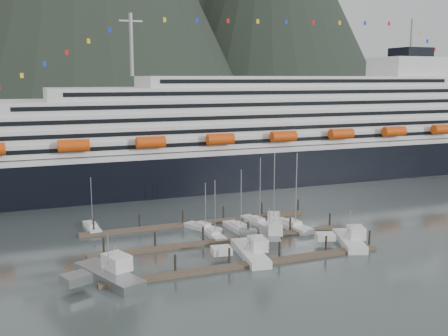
{
  "coord_description": "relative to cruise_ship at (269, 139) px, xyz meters",
  "views": [
    {
      "loc": [
        -37.75,
        -83.52,
        29.95
      ],
      "look_at": [
        3.03,
        22.0,
        10.34
      ],
      "focal_mm": 42.0,
      "sensor_mm": 36.0,
      "label": 1
    }
  ],
  "objects": [
    {
      "name": "trawler_a",
      "position": [
        -57.18,
        -63.05,
        -11.08
      ],
      "size": [
        11.69,
        14.46,
        7.75
      ],
      "rotation": [
        0.0,
        0.0,
        1.96
      ],
      "color": "gray",
      "rests_on": "ground"
    },
    {
      "name": "dock_mid",
      "position": [
        -34.95,
        -51.89,
        -11.73
      ],
      "size": [
        48.18,
        2.28,
        3.2
      ],
      "color": "#4E3F32",
      "rests_on": "ground"
    },
    {
      "name": "ground",
      "position": [
        -30.03,
        -54.94,
        -12.04
      ],
      "size": [
        1600.0,
        1600.0,
        0.0
      ],
      "primitive_type": "plane",
      "color": "#404C4C",
      "rests_on": "ground"
    },
    {
      "name": "sailboat_g",
      "position": [
        -23.58,
        -43.18,
        -11.62
      ],
      "size": [
        3.85,
        9.88,
        14.44
      ],
      "rotation": [
        0.0,
        0.0,
        1.73
      ],
      "color": "silver",
      "rests_on": "ground"
    },
    {
      "name": "sailboat_e",
      "position": [
        -56.03,
        -34.95,
        -11.65
      ],
      "size": [
        2.8,
        8.69,
        11.1
      ],
      "rotation": [
        0.0,
        0.0,
        1.64
      ],
      "color": "silver",
      "rests_on": "ground"
    },
    {
      "name": "trawler_c",
      "position": [
        -33.24,
        -60.94,
        -11.17
      ],
      "size": [
        9.59,
        13.5,
        6.71
      ],
      "rotation": [
        0.0,
        0.0,
        1.45
      ],
      "color": "silver",
      "rests_on": "ground"
    },
    {
      "name": "sailboat_d",
      "position": [
        -19.8,
        -43.23,
        -11.61
      ],
      "size": [
        7.53,
        11.27,
        15.29
      ],
      "rotation": [
        0.0,
        0.0,
        1.1
      ],
      "color": "silver",
      "rests_on": "ground"
    },
    {
      "name": "dock_near",
      "position": [
        -34.95,
        -64.89,
        -11.73
      ],
      "size": [
        48.18,
        2.28,
        3.2
      ],
      "color": "#4E3F32",
      "rests_on": "ground"
    },
    {
      "name": "dock_far",
      "position": [
        -34.95,
        -38.89,
        -11.73
      ],
      "size": [
        48.18,
        2.28,
        3.2
      ],
      "color": "#4E3F32",
      "rests_on": "ground"
    },
    {
      "name": "sailboat_h",
      "position": [
        -18.47,
        -48.82,
        -11.58
      ],
      "size": [
        4.75,
        10.59,
        16.07
      ],
      "rotation": [
        0.0,
        0.0,
        1.75
      ],
      "color": "silver",
      "rests_on": "ground"
    },
    {
      "name": "trawler_d",
      "position": [
        -13.69,
        -61.39,
        -11.15
      ],
      "size": [
        9.77,
        12.2,
        6.96
      ],
      "rotation": [
        0.0,
        0.0,
        1.23
      ],
      "color": "silver",
      "rests_on": "ground"
    },
    {
      "name": "trawler_e",
      "position": [
        -26.18,
        -53.83,
        -11.17
      ],
      "size": [
        8.86,
        10.81,
        6.66
      ],
      "rotation": [
        0.0,
        0.0,
        1.23
      ],
      "color": "gray",
      "rests_on": "ground"
    },
    {
      "name": "sailboat_c",
      "position": [
        -29.09,
        -46.44,
        -11.62
      ],
      "size": [
        3.35,
        9.87,
        12.9
      ],
      "rotation": [
        0.0,
        0.0,
        1.64
      ],
      "color": "silver",
      "rests_on": "ground"
    },
    {
      "name": "sailboat_f",
      "position": [
        -35.45,
        -43.02,
        -11.65
      ],
      "size": [
        5.99,
        8.45,
        10.04
      ],
      "rotation": [
        0.0,
        0.0,
        2.06
      ],
      "color": "silver",
      "rests_on": "ground"
    },
    {
      "name": "sailboat_b",
      "position": [
        -35.0,
        -48.13,
        -11.65
      ],
      "size": [
        2.26,
        8.58,
        11.48
      ],
      "rotation": [
        0.0,
        0.0,
        1.57
      ],
      "color": "silver",
      "rests_on": "ground"
    },
    {
      "name": "cruise_ship",
      "position": [
        0.0,
        0.0,
        0.0
      ],
      "size": [
        210.0,
        30.4,
        50.3
      ],
      "color": "black",
      "rests_on": "ground"
    }
  ]
}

